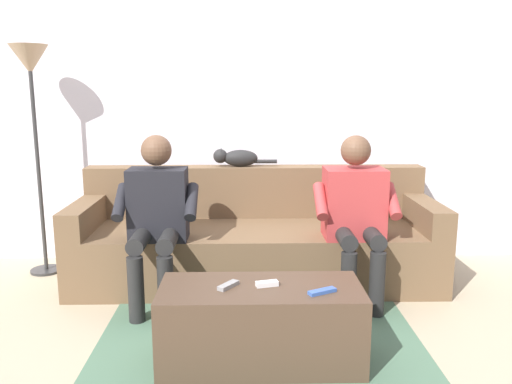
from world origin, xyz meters
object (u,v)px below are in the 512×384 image
coffee_table (261,325)px  remote_white (267,284)px  floor_lamp (31,82)px  person_right_seated (157,211)px  person_left_seated (355,209)px  cat_on_backrest (236,158)px  remote_blue (322,291)px  remote_gray (228,285)px  couch (256,241)px

coffee_table → remote_white: remote_white is taller
floor_lamp → remote_white: bearing=140.0°
person_right_seated → remote_white: 1.07m
person_right_seated → remote_white: size_ratio=9.76×
person_left_seated → remote_white: bearing=53.2°
person_right_seated → cat_on_backrest: 0.91m
person_right_seated → remote_blue: size_ratio=7.53×
coffee_table → floor_lamp: 2.50m
coffee_table → remote_white: 0.22m
remote_blue → remote_white: bearing=-46.9°
remote_gray → floor_lamp: bearing=82.3°
couch → remote_gray: bearing=82.4°
coffee_table → cat_on_backrest: bearing=-84.5°
coffee_table → remote_gray: (0.17, 0.01, 0.22)m
cat_on_backrest → remote_blue: (-0.45, 1.61, -0.46)m
person_right_seated → remote_gray: person_right_seated is taller
person_right_seated → cat_on_backrest: (-0.51, -0.71, 0.26)m
couch → person_left_seated: bearing=149.0°
couch → floor_lamp: floor_lamp is taller
person_right_seated → cat_on_backrest: size_ratio=2.25×
remote_gray → floor_lamp: (1.47, -1.42, 1.03)m
remote_white → floor_lamp: (1.67, -1.40, 1.03)m
person_right_seated → remote_gray: bearing=121.1°
person_right_seated → remote_gray: (-0.49, 0.81, -0.20)m
remote_blue → cat_on_backrest: bearing=-101.1°
cat_on_backrest → floor_lamp: floor_lamp is taller
person_right_seated → remote_blue: 1.32m
remote_white → remote_blue: bearing=145.4°
cat_on_backrest → remote_gray: (0.02, 1.52, -0.45)m
coffee_table → floor_lamp: bearing=-40.7°
remote_gray → coffee_table: bearing=-51.7°
person_right_seated → cat_on_backrest: person_right_seated is taller
coffee_table → remote_gray: bearing=2.1°
person_left_seated → floor_lamp: (2.29, -0.57, 0.83)m
person_left_seated → person_right_seated: 1.31m
couch → cat_on_backrest: 0.67m
remote_gray → couch: bearing=28.6°
person_left_seated → remote_gray: person_left_seated is taller
couch → remote_gray: (0.17, 1.24, 0.14)m
remote_blue → floor_lamp: floor_lamp is taller
person_left_seated → remote_blue: bearing=69.3°
cat_on_backrest → remote_white: cat_on_backrest is taller
floor_lamp → coffee_table: bearing=139.3°
person_left_seated → cat_on_backrest: person_left_seated is taller
remote_white → couch: bearing=-102.8°
remote_white → cat_on_backrest: bearing=-97.6°
couch → person_right_seated: size_ratio=2.36×
couch → coffee_table: (0.00, 1.23, -0.08)m
couch → remote_white: couch is taller
couch → cat_on_backrest: (0.15, -0.28, 0.59)m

